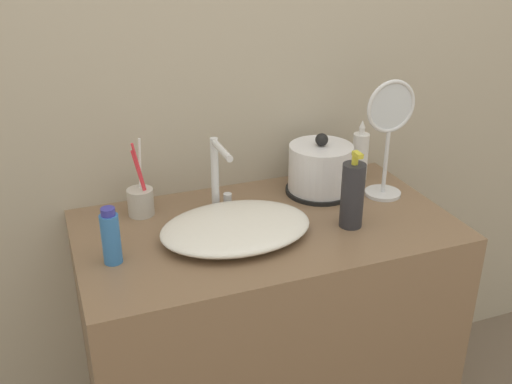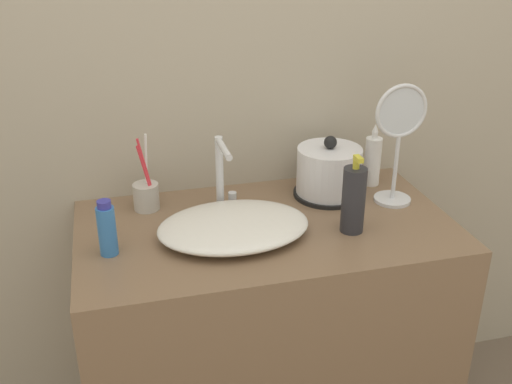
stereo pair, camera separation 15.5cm
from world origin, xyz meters
name	(u,v)px [view 1 (the left image)]	position (x,y,z in m)	size (l,w,h in m)	color
wall_back	(228,19)	(0.00, 0.57, 1.30)	(6.00, 0.04, 2.60)	#ADA38E
vanity_counter	(265,344)	(0.00, 0.28, 0.40)	(1.00, 0.55, 0.81)	brown
sink_basin	(236,227)	(-0.10, 0.24, 0.83)	(0.39, 0.29, 0.06)	silver
faucet	(218,172)	(-0.09, 0.40, 0.93)	(0.06, 0.15, 0.21)	silver
electric_kettle	(320,171)	(0.22, 0.41, 0.88)	(0.20, 0.20, 0.18)	black
toothbrush_cup	(141,200)	(-0.30, 0.45, 0.85)	(0.07, 0.07, 0.22)	#B7B2A8
lotion_bottle	(352,195)	(0.21, 0.19, 0.90)	(0.06, 0.06, 0.21)	#28282D
shampoo_bottle	(360,156)	(0.38, 0.46, 0.88)	(0.05, 0.05, 0.19)	white
mouthwash_bottle	(111,237)	(-0.41, 0.23, 0.87)	(0.04, 0.04, 0.14)	#3370B7
vanity_mirror	(389,131)	(0.39, 0.33, 1.01)	(0.15, 0.11, 0.35)	silver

